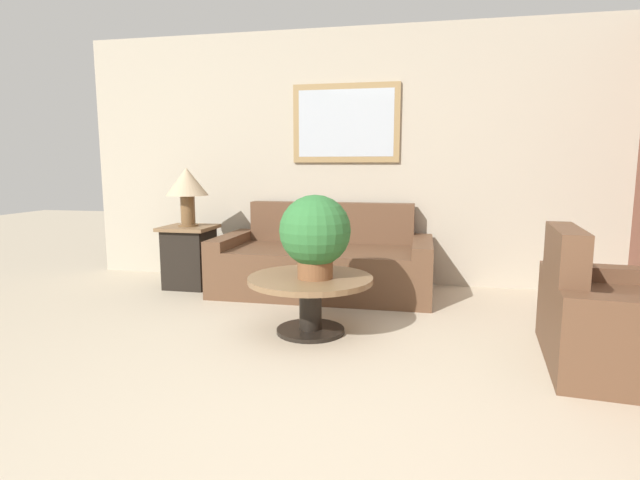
# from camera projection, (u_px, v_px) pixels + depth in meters

# --- Properties ---
(ground_plane) EXTENTS (20.00, 20.00, 0.00)m
(ground_plane) POSITION_uv_depth(u_px,v_px,m) (335.00, 439.00, 2.25)
(ground_plane) COLOR #BCAD93
(wall_back) EXTENTS (6.58, 0.09, 2.60)m
(wall_back) POSITION_uv_depth(u_px,v_px,m) (387.00, 157.00, 5.10)
(wall_back) COLOR #B2A893
(wall_back) RESTS_ON ground_plane
(couch_main) EXTENTS (2.05, 0.98, 0.85)m
(couch_main) POSITION_uv_depth(u_px,v_px,m) (324.00, 264.00, 4.85)
(couch_main) COLOR brown
(couch_main) RESTS_ON ground_plane
(armchair) EXTENTS (1.09, 1.18, 0.85)m
(armchair) POSITION_uv_depth(u_px,v_px,m) (630.00, 324.00, 3.01)
(armchair) COLOR brown
(armchair) RESTS_ON ground_plane
(coffee_table) EXTENTS (0.91, 0.91, 0.42)m
(coffee_table) POSITION_uv_depth(u_px,v_px,m) (310.00, 292.00, 3.65)
(coffee_table) COLOR black
(coffee_table) RESTS_ON ground_plane
(side_table) EXTENTS (0.50, 0.50, 0.62)m
(side_table) POSITION_uv_depth(u_px,v_px,m) (190.00, 256.00, 5.05)
(side_table) COLOR black
(side_table) RESTS_ON ground_plane
(table_lamp) EXTENTS (0.42, 0.42, 0.58)m
(table_lamp) POSITION_uv_depth(u_px,v_px,m) (187.00, 185.00, 4.94)
(table_lamp) COLOR brown
(table_lamp) RESTS_ON side_table
(potted_plant_on_table) EXTENTS (0.51, 0.51, 0.60)m
(potted_plant_on_table) POSITION_uv_depth(u_px,v_px,m) (315.00, 233.00, 3.54)
(potted_plant_on_table) COLOR brown
(potted_plant_on_table) RESTS_ON coffee_table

